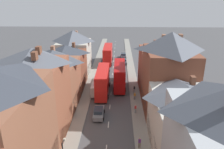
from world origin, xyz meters
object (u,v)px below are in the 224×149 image
car_parked_right_a (110,49)px  car_far_grey (106,71)px  pedestrian_mid_left (140,142)px  pedestrian_mid_right (135,108)px  car_near_silver (99,112)px  pedestrian_far_right (134,89)px  car_parked_left_b (124,61)px  delivery_van (96,88)px  pedestrian_far_left (135,96)px  double_decker_bus_far_approaching (120,75)px  double_decker_bus_lead (108,54)px  car_mid_black (123,56)px  double_decker_bus_mid_street (103,81)px

car_parked_right_a → car_far_grey: car_far_grey is taller
pedestrian_mid_left → pedestrian_mid_right: bearing=89.5°
car_near_silver → car_parked_right_a: 46.59m
car_far_grey → pedestrian_far_right: (6.81, -12.09, 0.22)m
car_parked_left_b → car_far_grey: 10.10m
delivery_van → pedestrian_far_left: (7.96, -2.78, -0.30)m
double_decker_bus_far_approaching → delivery_van: 6.62m
double_decker_bus_lead → pedestrian_far_right: 22.67m
car_mid_black → pedestrian_far_right: bearing=-86.0°
car_parked_right_a → car_far_grey: (0.00, -24.62, 0.01)m
pedestrian_mid_right → double_decker_bus_lead: bearing=102.1°
car_near_silver → double_decker_bus_lead: bearing=90.0°
car_parked_right_a → car_mid_black: 10.54m
double_decker_bus_lead → double_decker_bus_mid_street: (0.00, -21.64, 0.00)m
car_far_grey → car_near_silver: bearing=-90.0°
pedestrian_mid_left → pedestrian_far_left: (0.29, 14.62, 0.00)m
pedestrian_mid_right → pedestrian_far_right: size_ratio=1.00×
car_parked_right_a → pedestrian_mid_left: 55.07m
car_near_silver → pedestrian_mid_right: 6.60m
double_decker_bus_mid_street → car_mid_black: bearing=79.9°
car_near_silver → car_far_grey: size_ratio=0.98×
double_decker_bus_mid_street → pedestrian_far_left: 7.64m
car_parked_left_b → double_decker_bus_far_approaching: bearing=-94.3°
double_decker_bus_mid_street → pedestrian_far_left: size_ratio=6.71×
double_decker_bus_far_approaching → pedestrian_mid_left: double_decker_bus_far_approaching is taller
car_near_silver → car_far_grey: car_near_silver is taller
car_near_silver → pedestrian_far_right: bearing=55.4°
pedestrian_mid_left → double_decker_bus_lead: bearing=99.2°
delivery_van → pedestrian_mid_left: 19.02m
car_parked_right_a → pedestrian_far_right: pedestrian_far_right is taller
car_parked_left_b → delivery_van: bearing=-106.1°
car_parked_right_a → car_mid_black: bearing=-62.3°
car_parked_right_a → pedestrian_far_right: size_ratio=2.80×
car_parked_right_a → delivery_van: size_ratio=0.87×
pedestrian_mid_left → car_parked_left_b: bearing=92.2°
car_parked_right_a → pedestrian_far_left: pedestrian_far_left is taller
pedestrian_far_left → pedestrian_mid_right: bearing=-92.2°
delivery_van → pedestrian_mid_right: bearing=-45.7°
car_far_grey → pedestrian_far_left: pedestrian_far_left is taller
double_decker_bus_far_approaching → pedestrian_far_left: (3.07, -6.99, -1.78)m
pedestrian_mid_right → pedestrian_far_left: (0.20, 5.17, 0.00)m
double_decker_bus_lead → double_decker_bus_far_approaching: 18.28m
delivery_van → pedestrian_mid_right: (7.76, -7.95, -0.30)m
double_decker_bus_far_approaching → car_near_silver: double_decker_bus_far_approaching is taller
double_decker_bus_lead → pedestrian_far_left: (6.67, -24.91, -1.78)m
delivery_van → double_decker_bus_mid_street: bearing=21.0°
pedestrian_mid_left → car_near_silver: bearing=128.2°
car_parked_left_b → delivery_van: (-6.20, -21.51, 0.50)m
pedestrian_far_right → pedestrian_far_left: bearing=-92.5°
car_near_silver → car_far_grey: 21.97m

